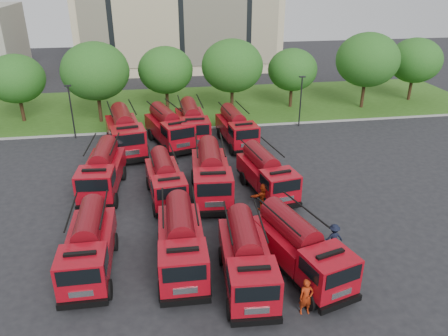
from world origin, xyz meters
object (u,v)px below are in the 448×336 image
object	(u,v)px
fire_truck_4	(102,171)
fire_truck_8	(125,132)
fire_truck_7	(266,173)
fire_truck_10	(192,123)
firefighter_2	(316,305)
firefighter_4	(172,209)
fire_truck_3	(301,248)
fire_truck_9	(169,128)
fire_truck_11	(236,128)
firefighter_5	(263,209)
firefighter_3	(332,250)
fire_truck_1	(181,242)
firefighter_0	(305,313)
fire_truck_0	(89,246)
fire_truck_6	(211,174)
fire_truck_2	(247,258)
fire_truck_5	(165,179)

from	to	relation	value
fire_truck_4	fire_truck_8	bearing A→B (deg)	85.33
fire_truck_7	fire_truck_10	world-z (taller)	fire_truck_10
firefighter_2	firefighter_4	xyz separation A→B (m)	(-6.36, 10.35, 0.00)
fire_truck_10	fire_truck_3	bearing A→B (deg)	-80.84
fire_truck_9	fire_truck_11	xyz separation A→B (m)	(6.03, -0.74, -0.10)
fire_truck_9	firefighter_5	size ratio (longest dim) A/B	3.98
fire_truck_9	firefighter_3	xyz separation A→B (m)	(8.47, -17.87, -1.64)
fire_truck_3	fire_truck_11	distance (m)	18.75
fire_truck_8	fire_truck_9	world-z (taller)	fire_truck_8
fire_truck_1	firefighter_4	size ratio (longest dim) A/B	4.71
fire_truck_8	firefighter_0	bearing A→B (deg)	-76.80
firefighter_4	fire_truck_8	bearing A→B (deg)	-27.91
fire_truck_11	firefighter_0	bearing A→B (deg)	-97.92
fire_truck_0	fire_truck_9	distance (m)	18.20
fire_truck_6	fire_truck_10	distance (m)	10.88
fire_truck_7	fire_truck_1	bearing A→B (deg)	-140.31
fire_truck_6	firefighter_5	size ratio (longest dim) A/B	3.93
fire_truck_4	fire_truck_7	world-z (taller)	fire_truck_4
firefighter_0	fire_truck_9	bearing A→B (deg)	103.82
fire_truck_0	fire_truck_7	world-z (taller)	fire_truck_0
fire_truck_3	fire_truck_4	world-z (taller)	fire_truck_4
fire_truck_1	firefighter_2	xyz separation A→B (m)	(6.13, -4.01, -1.58)
fire_truck_2	firefighter_3	xyz separation A→B (m)	(5.48, 2.01, -1.53)
fire_truck_3	fire_truck_7	xyz separation A→B (m)	(0.48, 9.12, -0.05)
fire_truck_2	firefighter_3	size ratio (longest dim) A/B	3.99
fire_truck_2	fire_truck_9	xyz separation A→B (m)	(-2.99, 19.87, 0.11)
fire_truck_4	firefighter_0	distance (m)	17.57
fire_truck_2	firefighter_3	bearing A→B (deg)	23.69
fire_truck_8	fire_truck_10	xyz separation A→B (m)	(5.99, 1.57, -0.08)
firefighter_2	firefighter_3	world-z (taller)	firefighter_3
fire_truck_9	firefighter_3	size ratio (longest dim) A/B	4.44
fire_truck_4	firefighter_5	xyz separation A→B (m)	(10.73, -4.38, -1.60)
fire_truck_4	fire_truck_6	distance (m)	7.78
firefighter_4	fire_truck_5	bearing A→B (deg)	-34.03
fire_truck_3	fire_truck_8	distance (m)	21.06
firefighter_2	firefighter_5	bearing A→B (deg)	4.03
fire_truck_1	fire_truck_4	bearing A→B (deg)	118.14
fire_truck_5	fire_truck_6	world-z (taller)	fire_truck_6
firefighter_5	fire_truck_6	bearing A→B (deg)	-51.02
fire_truck_1	fire_truck_11	xyz separation A→B (m)	(6.18, 17.26, -0.04)
fire_truck_2	firefighter_4	bearing A→B (deg)	115.93
firefighter_2	fire_truck_7	bearing A→B (deg)	-0.15
fire_truck_10	firefighter_4	bearing A→B (deg)	-103.00
fire_truck_3	fire_truck_6	world-z (taller)	fire_truck_6
fire_truck_4	firefighter_4	world-z (taller)	fire_truck_4
fire_truck_4	fire_truck_10	xyz separation A→B (m)	(7.24, 9.04, 0.09)
firefighter_3	fire_truck_1	bearing A→B (deg)	0.63
fire_truck_4	fire_truck_10	world-z (taller)	fire_truck_10
fire_truck_3	firefighter_5	world-z (taller)	fire_truck_3
fire_truck_6	firefighter_4	bearing A→B (deg)	-148.02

